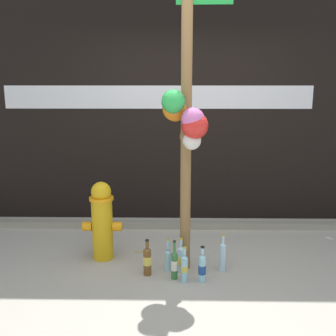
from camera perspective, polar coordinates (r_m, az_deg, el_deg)
The scene contains 14 objects.
ground_plane at distance 3.85m, azimuth 2.64°, elevation -15.82°, with size 14.00×14.00×0.00m, color #ADA899.
building_wall at distance 5.23m, azimuth 2.30°, elevation 14.23°, with size 10.00×0.21×3.97m.
curb_strip at distance 5.07m, azimuth 2.23°, elevation -8.13°, with size 8.00×0.12×0.08m, color gray.
memorial_post at distance 3.63m, azimuth 2.62°, elevation 9.91°, with size 0.62×0.50×3.06m.
fire_hydrant at distance 4.19m, azimuth -9.38°, elevation -7.36°, with size 0.41×0.25×0.82m.
bottle_0 at distance 3.97m, azimuth 1.84°, elevation -12.72°, with size 0.08×0.08×0.34m.
bottle_1 at distance 3.98m, azimuth -0.00°, elevation -12.78°, with size 0.06×0.06×0.33m.
bottle_2 at distance 3.78m, azimuth 2.37°, elevation -14.02°, with size 0.07×0.07×0.34m.
bottle_3 at distance 3.79m, azimuth 4.90°, elevation -13.95°, with size 0.07×0.07×0.35m.
bottle_4 at distance 3.82m, azimuth 0.92°, elevation -13.60°, with size 0.06×0.06×0.38m.
bottle_5 at distance 4.00m, azimuth 7.79°, elevation -12.29°, with size 0.06×0.06×0.37m.
bottle_6 at distance 3.90m, azimuth -2.97°, elevation -13.01°, with size 0.08×0.08×0.36m.
litter_0 at distance 4.43m, azimuth -4.17°, elevation -11.84°, with size 0.08×0.06×0.01m, color tan.
litter_1 at distance 5.14m, azimuth 22.05°, elevation -9.25°, with size 0.06×0.08×0.01m, color silver.
Camera 1 is at (-0.11, -3.39, 1.82)m, focal length 42.73 mm.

